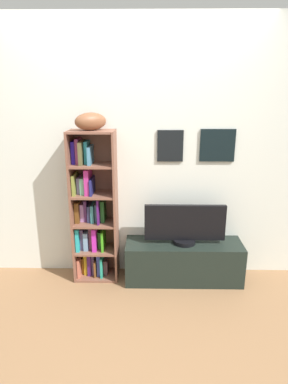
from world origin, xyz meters
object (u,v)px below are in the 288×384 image
Objects in this scene: bookshelf at (92,213)px; tv_stand at (183,261)px; television at (185,225)px; football at (91,121)px.

tv_stand is at bearing -4.81° from bookshelf.
tv_stand is 1.47× the size of television.
bookshelf is at bearing 175.26° from television.
television is at bearing -4.74° from bookshelf.
tv_stand is at bearing -90.00° from television.
bookshelf reaches higher than television.
bookshelf reaches higher than tv_stand.
bookshelf is 4.99× the size of football.
television is (0.91, -0.08, -0.09)m from bookshelf.
football is 1.31m from television.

